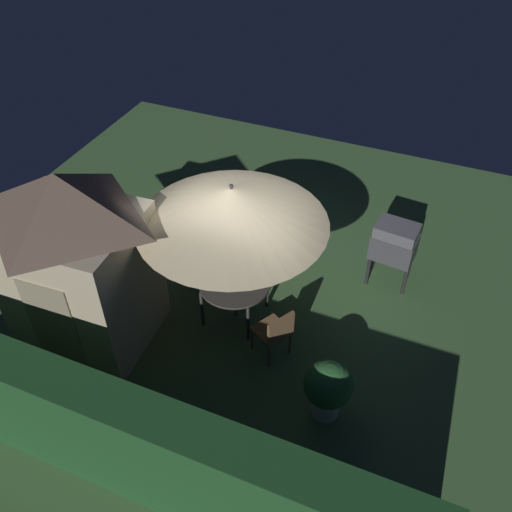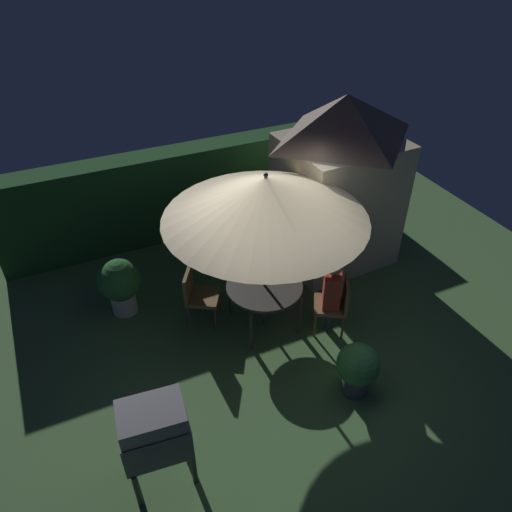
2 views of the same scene
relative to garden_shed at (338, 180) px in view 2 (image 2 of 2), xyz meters
The scene contains 11 objects.
ground_plane 2.94m from the garden_shed, 139.05° to the right, with size 11.00×11.00×0.00m, color #47703D.
hedge_backdrop 2.73m from the garden_shed, 136.13° to the left, with size 7.03×0.53×1.68m.
garden_shed is the anchor object (origin of this frame).
patio_table 2.34m from the garden_shed, 148.80° to the right, with size 1.11×1.11×0.75m.
patio_umbrella 2.30m from the garden_shed, 148.80° to the right, with size 2.72×2.72×2.54m.
bbq_grill 4.93m from the garden_shed, 143.91° to the right, with size 0.75×0.57×1.20m.
chair_near_shed 2.15m from the garden_shed, 120.20° to the right, with size 0.63×0.63×0.90m.
chair_far_side 2.97m from the garden_shed, 166.86° to the right, with size 0.63×0.63×0.90m.
potted_plant_by_shed 3.25m from the garden_shed, 115.78° to the right, with size 0.55×0.55×0.78m.
potted_plant_by_grill 3.85m from the garden_shed, behind, with size 0.66×0.66×0.96m.
person_in_red 2.05m from the garden_shed, 122.74° to the right, with size 0.38×0.41×1.26m.
Camera 2 is at (-2.31, -4.33, 5.27)m, focal length 34.24 mm.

